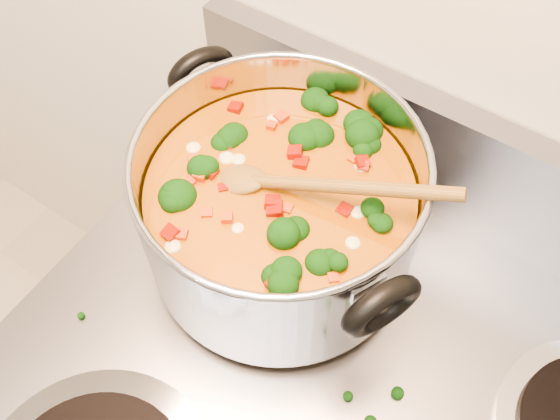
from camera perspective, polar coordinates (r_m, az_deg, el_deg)
name	(u,v)px	position (r m, az deg, el deg)	size (l,w,h in m)	color
stockpot	(281,210)	(0.65, 0.06, 0.04)	(0.35, 0.29, 0.17)	#AAAAB3
wooden_spoon	(290,183)	(0.61, 0.94, 2.47)	(0.25, 0.10, 0.09)	brown
cooktop_crumbs	(214,259)	(0.73, -6.01, -4.44)	(0.29, 0.32, 0.01)	black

